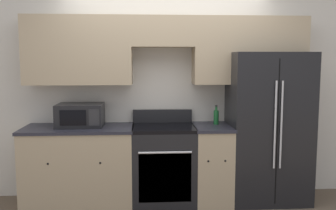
{
  "coord_description": "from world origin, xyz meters",
  "views": [
    {
      "loc": [
        -0.27,
        -4.01,
        1.69
      ],
      "look_at": [
        -0.0,
        0.31,
        1.17
      ],
      "focal_mm": 40.0,
      "sensor_mm": 36.0,
      "label": 1
    }
  ],
  "objects": [
    {
      "name": "lower_cabinets_right",
      "position": [
        0.53,
        0.31,
        0.46
      ],
      "size": [
        0.45,
        0.64,
        0.92
      ],
      "color": "tan",
      "rests_on": "ground_plane"
    },
    {
      "name": "refrigerator",
      "position": [
        1.2,
        0.34,
        0.89
      ],
      "size": [
        0.93,
        0.72,
        1.78
      ],
      "color": "black",
      "rests_on": "ground_plane"
    },
    {
      "name": "wall_back",
      "position": [
        0.0,
        0.59,
        1.5
      ],
      "size": [
        8.0,
        0.39,
        2.6
      ],
      "color": "beige",
      "rests_on": "ground_plane"
    },
    {
      "name": "lower_cabinets_left",
      "position": [
        -1.04,
        0.31,
        0.46
      ],
      "size": [
        1.27,
        0.64,
        0.92
      ],
      "color": "tan",
      "rests_on": "ground_plane"
    },
    {
      "name": "bottle",
      "position": [
        0.59,
        0.41,
        1.02
      ],
      "size": [
        0.06,
        0.06,
        0.23
      ],
      "color": "#195928",
      "rests_on": "lower_cabinets_right"
    },
    {
      "name": "oven_range",
      "position": [
        -0.05,
        0.31,
        0.47
      ],
      "size": [
        0.73,
        0.65,
        1.08
      ],
      "color": "black",
      "rests_on": "ground_plane"
    },
    {
      "name": "microwave",
      "position": [
        -1.02,
        0.36,
        1.06
      ],
      "size": [
        0.53,
        0.41,
        0.27
      ],
      "color": "black",
      "rests_on": "lower_cabinets_left"
    }
  ]
}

